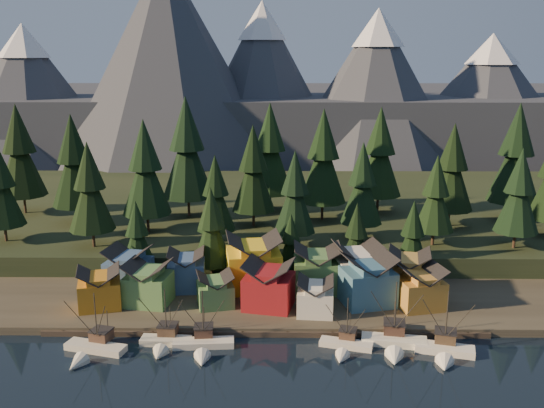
{
  "coord_description": "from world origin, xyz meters",
  "views": [
    {
      "loc": [
        2.21,
        -84.02,
        49.12
      ],
      "look_at": [
        1.06,
        30.0,
        20.64
      ],
      "focal_mm": 40.0,
      "sensor_mm": 36.0,
      "label": 1
    }
  ],
  "objects_px": {
    "house_front_1": "(148,282)",
    "house_back_1": "(186,269)",
    "boat_0": "(91,343)",
    "house_front_0": "(99,287)",
    "boat_1": "(164,335)",
    "boat_6": "(445,343)",
    "boat_5": "(395,335)",
    "boat_2": "(203,339)",
    "house_back_0": "(129,268)",
    "boat_4": "(345,340)"
  },
  "relations": [
    {
      "from": "house_front_1",
      "to": "house_back_1",
      "type": "bearing_deg",
      "value": 59.58
    },
    {
      "from": "boat_0",
      "to": "house_front_0",
      "type": "bearing_deg",
      "value": 116.31
    },
    {
      "from": "boat_1",
      "to": "house_back_1",
      "type": "distance_m",
      "value": 22.82
    },
    {
      "from": "boat_6",
      "to": "boat_5",
      "type": "bearing_deg",
      "value": 176.42
    },
    {
      "from": "boat_0",
      "to": "boat_1",
      "type": "height_order",
      "value": "boat_0"
    },
    {
      "from": "boat_2",
      "to": "house_front_1",
      "type": "distance_m",
      "value": 20.71
    },
    {
      "from": "house_back_0",
      "to": "boat_0",
      "type": "bearing_deg",
      "value": -80.19
    },
    {
      "from": "boat_0",
      "to": "boat_1",
      "type": "xyz_separation_m",
      "value": [
        11.76,
        2.78,
        0.12
      ]
    },
    {
      "from": "boat_2",
      "to": "house_front_0",
      "type": "bearing_deg",
      "value": 142.23
    },
    {
      "from": "boat_1",
      "to": "boat_2",
      "type": "distance_m",
      "value": 6.87
    },
    {
      "from": "boat_1",
      "to": "house_front_0",
      "type": "bearing_deg",
      "value": 142.43
    },
    {
      "from": "boat_2",
      "to": "boat_4",
      "type": "relative_size",
      "value": 1.17
    },
    {
      "from": "house_front_0",
      "to": "boat_0",
      "type": "bearing_deg",
      "value": -94.28
    },
    {
      "from": "boat_2",
      "to": "boat_4",
      "type": "xyz_separation_m",
      "value": [
        24.22,
        0.21,
        -0.21
      ]
    },
    {
      "from": "boat_5",
      "to": "boat_6",
      "type": "xyz_separation_m",
      "value": [
        7.95,
        -2.66,
        0.03
      ]
    },
    {
      "from": "boat_4",
      "to": "house_back_0",
      "type": "xyz_separation_m",
      "value": [
        -42.15,
        22.7,
        4.51
      ]
    },
    {
      "from": "boat_5",
      "to": "boat_6",
      "type": "bearing_deg",
      "value": -8.89
    },
    {
      "from": "boat_2",
      "to": "house_front_0",
      "type": "distance_m",
      "value": 26.08
    },
    {
      "from": "boat_0",
      "to": "boat_2",
      "type": "xyz_separation_m",
      "value": [
        18.54,
        1.72,
        -0.06
      ]
    },
    {
      "from": "boat_1",
      "to": "boat_5",
      "type": "height_order",
      "value": "boat_5"
    },
    {
      "from": "house_front_0",
      "to": "boat_1",
      "type": "bearing_deg",
      "value": -56.72
    },
    {
      "from": "boat_4",
      "to": "house_back_1",
      "type": "height_order",
      "value": "house_back_1"
    },
    {
      "from": "boat_4",
      "to": "house_back_1",
      "type": "relative_size",
      "value": 1.22
    },
    {
      "from": "boat_5",
      "to": "house_front_1",
      "type": "bearing_deg",
      "value": 171.12
    },
    {
      "from": "house_front_0",
      "to": "boat_2",
      "type": "bearing_deg",
      "value": -48.37
    },
    {
      "from": "boat_5",
      "to": "house_back_0",
      "type": "height_order",
      "value": "boat_5"
    },
    {
      "from": "house_front_0",
      "to": "boat_5",
      "type": "bearing_deg",
      "value": -28.63
    },
    {
      "from": "boat_2",
      "to": "boat_4",
      "type": "distance_m",
      "value": 24.22
    },
    {
      "from": "boat_1",
      "to": "house_front_0",
      "type": "xyz_separation_m",
      "value": [
        -14.73,
        13.23,
        3.43
      ]
    },
    {
      "from": "boat_5",
      "to": "house_back_1",
      "type": "distance_m",
      "value": 45.07
    },
    {
      "from": "boat_2",
      "to": "house_front_1",
      "type": "bearing_deg",
      "value": 123.64
    },
    {
      "from": "boat_1",
      "to": "house_back_0",
      "type": "relative_size",
      "value": 1.13
    },
    {
      "from": "boat_4",
      "to": "house_front_1",
      "type": "relative_size",
      "value": 1.07
    },
    {
      "from": "boat_4",
      "to": "house_front_0",
      "type": "distance_m",
      "value": 48.01
    },
    {
      "from": "house_back_1",
      "to": "boat_6",
      "type": "bearing_deg",
      "value": -33.55
    },
    {
      "from": "boat_0",
      "to": "boat_2",
      "type": "height_order",
      "value": "boat_0"
    },
    {
      "from": "boat_2",
      "to": "house_back_0",
      "type": "xyz_separation_m",
      "value": [
        -17.94,
        22.91,
        4.3
      ]
    },
    {
      "from": "house_back_0",
      "to": "house_back_1",
      "type": "relative_size",
      "value": 1.17
    },
    {
      "from": "boat_1",
      "to": "house_front_0",
      "type": "distance_m",
      "value": 20.09
    },
    {
      "from": "boat_6",
      "to": "house_back_1",
      "type": "relative_size",
      "value": 1.45
    },
    {
      "from": "boat_2",
      "to": "boat_6",
      "type": "relative_size",
      "value": 0.98
    },
    {
      "from": "house_back_1",
      "to": "house_back_0",
      "type": "bearing_deg",
      "value": 178.01
    },
    {
      "from": "boat_5",
      "to": "house_back_1",
      "type": "bearing_deg",
      "value": 159.4
    },
    {
      "from": "boat_2",
      "to": "boat_5",
      "type": "relative_size",
      "value": 0.94
    },
    {
      "from": "boat_0",
      "to": "house_back_0",
      "type": "relative_size",
      "value": 1.2
    },
    {
      "from": "boat_0",
      "to": "boat_5",
      "type": "bearing_deg",
      "value": 18.76
    },
    {
      "from": "boat_2",
      "to": "boat_0",
      "type": "bearing_deg",
      "value": -178.9
    },
    {
      "from": "boat_2",
      "to": "house_back_0",
      "type": "distance_m",
      "value": 29.41
    },
    {
      "from": "boat_4",
      "to": "house_front_1",
      "type": "distance_m",
      "value": 40.18
    },
    {
      "from": "boat_4",
      "to": "boat_5",
      "type": "bearing_deg",
      "value": 20.83
    }
  ]
}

